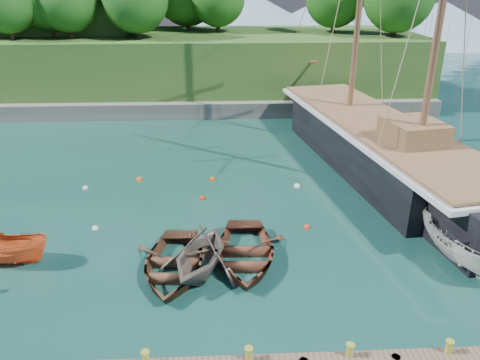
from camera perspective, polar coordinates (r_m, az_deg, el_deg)
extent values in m
plane|color=#153C2F|center=(19.14, 3.09, -11.40)|extent=(160.00, 160.00, 0.00)
cube|color=brown|center=(28.18, 25.57, -0.52)|extent=(3.20, 24.00, 0.12)
cube|color=#2D2518|center=(28.24, 25.51, -0.81)|extent=(3.20, 24.00, 0.20)
cylinder|color=#2D2518|center=(37.90, 15.86, 6.02)|extent=(0.28, 0.28, 1.10)
cylinder|color=#2D2518|center=(38.80, 19.52, 5.95)|extent=(0.28, 0.28, 1.10)
imported|color=#543523|center=(19.44, -8.11, -11.01)|extent=(3.89, 5.21, 1.03)
imported|color=#625950|center=(19.28, -4.77, -11.15)|extent=(4.61, 4.95, 2.12)
imported|color=#562E1F|center=(19.93, 0.58, -9.78)|extent=(3.88, 5.29, 1.07)
imported|color=#CC5524|center=(22.03, -26.32, -8.99)|extent=(3.85, 1.89, 1.43)
imported|color=beige|center=(21.82, 25.25, -9.09)|extent=(2.67, 5.27, 1.95)
cube|color=black|center=(30.11, 16.25, 3.14)|extent=(8.05, 17.22, 3.44)
cube|color=black|center=(39.31, 9.09, 8.53)|extent=(3.78, 5.62, 3.10)
cube|color=black|center=(23.01, 27.08, -5.16)|extent=(4.42, 4.82, 3.27)
cube|color=silver|center=(29.60, 16.61, 6.13)|extent=(8.96, 22.36, 0.25)
cube|color=brown|center=(29.53, 16.67, 6.59)|extent=(8.41, 21.82, 0.12)
cube|color=brown|center=(26.46, 20.38, 5.51)|extent=(3.15, 3.40, 1.20)
cylinder|color=brown|center=(42.02, 7.55, 13.93)|extent=(1.38, 6.84, 1.69)
sphere|color=silver|center=(23.22, -17.23, -5.73)|extent=(0.31, 0.31, 0.31)
sphere|color=red|center=(25.13, -4.62, -2.32)|extent=(0.29, 0.29, 0.29)
sphere|color=#D54814|center=(22.64, -0.06, -5.34)|extent=(0.28, 0.28, 0.28)
sphere|color=silver|center=(26.66, 6.92, -0.83)|extent=(0.35, 0.35, 0.35)
sphere|color=#ED4B0A|center=(27.94, -12.17, -0.02)|extent=(0.36, 0.36, 0.36)
sphere|color=#DE4600|center=(27.41, -3.38, 0.02)|extent=(0.34, 0.34, 0.34)
sphere|color=silver|center=(27.64, -18.33, -1.01)|extent=(0.32, 0.32, 0.32)
sphere|color=red|center=(22.50, 8.14, -5.80)|extent=(0.31, 0.31, 0.31)
cube|color=#474744|center=(41.38, -11.47, 8.69)|extent=(50.00, 4.00, 1.40)
cube|color=#234716|center=(46.68, -10.69, 13.45)|extent=(50.00, 14.00, 6.00)
cube|color=#234716|center=(53.87, -25.75, 15.09)|extent=(24.00, 12.00, 10.00)
cylinder|color=#382616|center=(46.17, -21.81, 16.79)|extent=(0.36, 0.36, 1.40)
cylinder|color=#382616|center=(44.36, -19.88, 16.83)|extent=(0.36, 0.36, 1.40)
sphere|color=#1D4D15|center=(44.20, -20.31, 19.72)|extent=(5.02, 5.02, 5.02)
cylinder|color=#382616|center=(53.97, -24.48, 17.16)|extent=(0.36, 0.36, 1.40)
cylinder|color=#382616|center=(45.23, 18.37, 17.14)|extent=(0.36, 0.36, 1.40)
cylinder|color=#382616|center=(46.97, -2.70, 18.44)|extent=(0.36, 0.36, 1.40)
cylinder|color=#382616|center=(54.94, -25.01, 17.15)|extent=(0.36, 0.36, 1.40)
cylinder|color=#382616|center=(46.72, -13.76, 17.80)|extent=(0.36, 0.36, 1.40)
cylinder|color=#382616|center=(49.18, -6.36, 18.57)|extent=(0.36, 0.36, 1.40)
cylinder|color=#382616|center=(46.23, 18.15, 17.28)|extent=(0.36, 0.36, 1.40)
sphere|color=#1D4D15|center=(46.08, 18.51, 19.95)|extent=(4.77, 4.77, 4.77)
cylinder|color=#382616|center=(42.86, -12.37, 17.45)|extent=(0.36, 0.36, 1.40)
sphere|color=#1D4D15|center=(42.69, -12.67, 20.66)|extent=(5.47, 5.47, 5.47)
cylinder|color=#382616|center=(47.46, 11.26, 18.10)|extent=(0.36, 0.36, 1.40)
cylinder|color=#382616|center=(54.13, -12.17, 18.67)|extent=(0.36, 0.36, 1.40)
cylinder|color=#382616|center=(49.85, -22.69, 17.05)|extent=(0.36, 0.36, 1.40)
cylinder|color=#382616|center=(50.49, -24.56, 16.83)|extent=(0.36, 0.36, 1.40)
cylinder|color=#382616|center=(54.24, -7.34, 18.99)|extent=(0.36, 0.36, 1.40)
cylinder|color=#382616|center=(47.87, -15.73, 17.74)|extent=(0.36, 0.36, 1.40)
cylinder|color=#382616|center=(45.22, -26.11, 15.99)|extent=(0.36, 0.36, 1.40)
sphere|color=#1D4D15|center=(45.06, -26.63, 18.69)|extent=(4.77, 4.77, 4.77)
cone|color=#728CA5|center=(88.52, 12.15, 19.01)|extent=(36.00, 36.00, 9.00)
cone|color=#728CA5|center=(94.65, 23.21, 17.38)|extent=(28.00, 28.00, 7.00)
cone|color=#728CA5|center=(86.11, 1.86, 19.04)|extent=(32.00, 32.00, 8.00)
cone|color=#728CA5|center=(90.30, -22.15, 18.29)|extent=(40.00, 40.00, 10.00)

